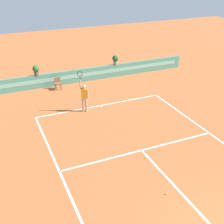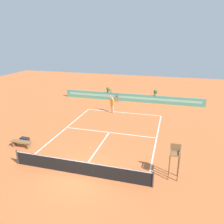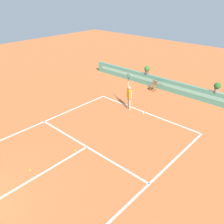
{
  "view_description": "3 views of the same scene",
  "coord_description": "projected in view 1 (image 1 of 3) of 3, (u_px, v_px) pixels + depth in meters",
  "views": [
    {
      "loc": [
        -6.18,
        -4.17,
        8.3
      ],
      "look_at": [
        -0.47,
        8.96,
        1.0
      ],
      "focal_mm": 47.97,
      "sensor_mm": 36.0,
      "label": 1
    },
    {
      "loc": [
        4.98,
        -10.43,
        8.04
      ],
      "look_at": [
        -0.47,
        8.96,
        1.0
      ],
      "focal_mm": 35.09,
      "sensor_mm": 36.0,
      "label": 2
    },
    {
      "loc": [
        8.1,
        -0.44,
        7.69
      ],
      "look_at": [
        -0.47,
        8.96,
        1.0
      ],
      "focal_mm": 37.69,
      "sensor_mm": 36.0,
      "label": 3
    }
  ],
  "objects": [
    {
      "name": "ground_plane",
      "position": [
        146.0,
        155.0,
        14.28
      ],
      "size": [
        60.0,
        60.0,
        0.0
      ],
      "primitive_type": "plane",
      "color": "#BC6033"
    },
    {
      "name": "court_lines",
      "position": [
        139.0,
        147.0,
        14.86
      ],
      "size": [
        8.32,
        11.94,
        0.01
      ],
      "color": "white",
      "rests_on": "ground"
    },
    {
      "name": "back_wall_barrier",
      "position": [
        78.0,
        76.0,
        22.54
      ],
      "size": [
        18.0,
        0.21,
        1.0
      ],
      "color": "#4C8E7A",
      "rests_on": "ground"
    },
    {
      "name": "ball_kid_chair",
      "position": [
        58.0,
        83.0,
        21.32
      ],
      "size": [
        0.44,
        0.44,
        0.85
      ],
      "color": "brown",
      "rests_on": "ground"
    },
    {
      "name": "tennis_player",
      "position": [
        84.0,
        96.0,
        17.9
      ],
      "size": [
        0.59,
        0.33,
        2.58
      ],
      "color": "tan",
      "rests_on": "ground"
    },
    {
      "name": "tennis_ball_near_baseline",
      "position": [
        166.0,
        194.0,
        11.84
      ],
      "size": [
        0.07,
        0.07,
        0.07
      ],
      "primitive_type": "sphere",
      "color": "#CCE033",
      "rests_on": "ground"
    },
    {
      "name": "tennis_ball_mid_court",
      "position": [
        146.0,
        158.0,
        13.98
      ],
      "size": [
        0.07,
        0.07,
        0.07
      ],
      "primitive_type": "sphere",
      "color": "#CCE033",
      "rests_on": "ground"
    },
    {
      "name": "potted_plant_right",
      "position": [
        115.0,
        59.0,
        23.21
      ],
      "size": [
        0.48,
        0.48,
        0.72
      ],
      "color": "gray",
      "rests_on": "back_wall_barrier"
    },
    {
      "name": "potted_plant_left",
      "position": [
        36.0,
        70.0,
        21.03
      ],
      "size": [
        0.48,
        0.48,
        0.72
      ],
      "color": "#514C47",
      "rests_on": "back_wall_barrier"
    }
  ]
}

